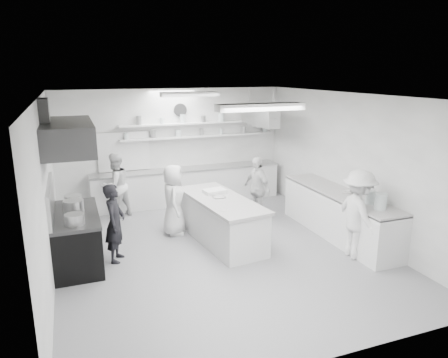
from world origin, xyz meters
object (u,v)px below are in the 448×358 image
object	(u,v)px
prep_island	(221,221)
cook_back	(116,185)
stove	(77,240)
cook_stove	(115,223)
back_counter	(188,186)
right_counter	(339,215)

from	to	relation	value
prep_island	cook_back	size ratio (longest dim) A/B	1.50
stove	cook_stove	bearing A→B (deg)	-12.96
prep_island	back_counter	bearing A→B (deg)	81.14
stove	cook_back	bearing A→B (deg)	67.10
right_counter	cook_stove	distance (m)	4.60
stove	prep_island	size ratio (longest dim) A/B	0.76
right_counter	cook_back	bearing A→B (deg)	145.99
stove	back_counter	xyz separation A→B (m)	(2.90, 2.80, 0.01)
cook_stove	prep_island	bearing A→B (deg)	-64.66
back_counter	cook_stove	bearing A→B (deg)	-126.88
cook_stove	cook_back	size ratio (longest dim) A/B	0.93
back_counter	prep_island	bearing A→B (deg)	-91.69
stove	back_counter	bearing A→B (deg)	43.99
back_counter	cook_back	size ratio (longest dim) A/B	3.16
right_counter	cook_stove	xyz separation A→B (m)	(-4.57, 0.44, 0.27)
right_counter	cook_stove	world-z (taller)	cook_stove
stove	prep_island	xyz separation A→B (m)	(2.82, 0.02, -0.01)
back_counter	right_counter	xyz separation A→B (m)	(2.35, -3.40, 0.01)
prep_island	cook_stove	xyz separation A→B (m)	(-2.14, -0.17, 0.30)
stove	prep_island	distance (m)	2.82
stove	right_counter	bearing A→B (deg)	-6.52
stove	prep_island	bearing A→B (deg)	0.31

